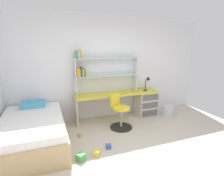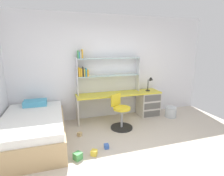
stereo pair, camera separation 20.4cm
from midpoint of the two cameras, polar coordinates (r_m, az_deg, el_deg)
name	(u,v)px [view 2 (the right image)]	position (r m, az deg, el deg)	size (l,w,h in m)	color
ground_plane	(143,164)	(3.23, 11.85, -22.89)	(5.76, 5.44, 0.02)	beige
room_shell	(62,76)	(3.46, -14.29, 3.82)	(5.76, 5.44, 2.69)	silver
desk	(140,102)	(4.99, 10.17, -4.41)	(2.25, 0.50, 0.70)	gold
bookshelf_hutch	(102,69)	(4.53, -2.08, 6.09)	(1.66, 0.22, 1.12)	silver
desk_lamp	(151,82)	(4.95, 13.51, 1.92)	(0.20, 0.17, 0.38)	black
swivel_chair	(121,115)	(4.22, 4.21, -8.62)	(0.52, 0.52, 0.81)	black
bed_platform	(33,130)	(3.88, -22.54, -12.24)	(1.18, 1.91, 0.68)	tan
waste_bin	(171,112)	(5.19, 19.44, -7.31)	(0.30, 0.30, 0.28)	silver
toy_block_green_0	(78,156)	(3.27, -9.06, -20.81)	(0.12, 0.12, 0.12)	#479E51
toy_block_blue_1	(106,146)	(3.53, -0.04, -18.25)	(0.09, 0.09, 0.09)	#3860B7
toy_block_yellow_2	(94,153)	(3.35, -3.93, -20.03)	(0.10, 0.10, 0.10)	gold
toy_block_natural_3	(80,134)	(4.00, -8.87, -14.45)	(0.08, 0.08, 0.08)	tan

